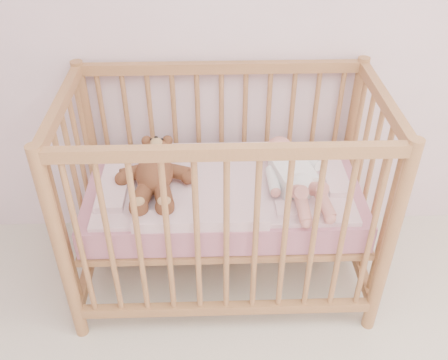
{
  "coord_description": "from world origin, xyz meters",
  "views": [
    {
      "loc": [
        -0.49,
        -0.17,
        1.9
      ],
      "look_at": [
        -0.44,
        1.55,
        0.62
      ],
      "focal_mm": 40.0,
      "sensor_mm": 36.0,
      "label": 1
    }
  ],
  "objects": [
    {
      "name": "crib",
      "position": [
        -0.44,
        1.6,
        0.5
      ],
      "size": [
        1.36,
        0.76,
        1.0
      ],
      "primitive_type": null,
      "color": "#AC7849",
      "rests_on": "floor"
    },
    {
      "name": "mattress",
      "position": [
        -0.44,
        1.6,
        0.49
      ],
      "size": [
        1.22,
        0.62,
        0.13
      ],
      "primitive_type": "cube",
      "color": "#C37A87",
      "rests_on": "crib"
    },
    {
      "name": "blanket",
      "position": [
        -0.44,
        1.6,
        0.56
      ],
      "size": [
        1.1,
        0.58,
        0.06
      ],
      "primitive_type": null,
      "color": "#F6A9B5",
      "rests_on": "mattress"
    },
    {
      "name": "baby",
      "position": [
        -0.14,
        1.58,
        0.64
      ],
      "size": [
        0.41,
        0.64,
        0.14
      ],
      "primitive_type": null,
      "rotation": [
        0.0,
        0.0,
        0.22
      ],
      "color": "white",
      "rests_on": "blanket"
    },
    {
      "name": "teddy_bear",
      "position": [
        -0.74,
        1.58,
        0.65
      ],
      "size": [
        0.37,
        0.52,
        0.14
      ],
      "primitive_type": null,
      "rotation": [
        0.0,
        0.0,
        0.01
      ],
      "color": "brown",
      "rests_on": "blanket"
    }
  ]
}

